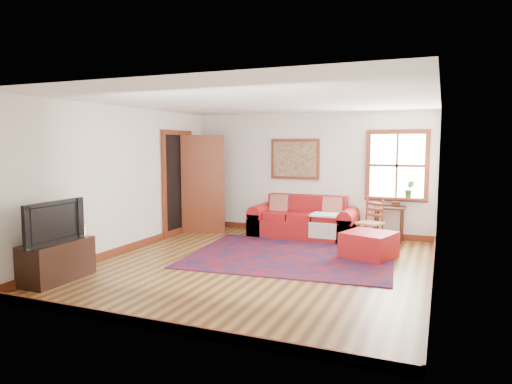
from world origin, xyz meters
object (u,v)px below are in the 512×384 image
at_px(red_ottoman, 369,245).
at_px(ladder_back_chair, 371,221).
at_px(side_table, 389,213).
at_px(media_cabinet, 57,261).
at_px(red_leather_sofa, 304,223).

distance_m(red_ottoman, ladder_back_chair, 0.97).
distance_m(side_table, ladder_back_chair, 0.56).
height_order(side_table, media_cabinet, side_table).
bearing_deg(side_table, red_ottoman, -96.61).
bearing_deg(red_ottoman, ladder_back_chair, 113.95).
distance_m(red_ottoman, media_cabinet, 4.74).
relative_size(red_leather_sofa, ladder_back_chair, 2.48).
bearing_deg(ladder_back_chair, media_cabinet, -133.65).
bearing_deg(side_table, media_cabinet, -132.26).
distance_m(red_ottoman, side_table, 1.47).
bearing_deg(red_leather_sofa, red_ottoman, -40.32).
relative_size(red_ottoman, side_table, 1.10).
bearing_deg(ladder_back_chair, red_ottoman, -83.87).
relative_size(red_leather_sofa, media_cabinet, 2.12).
bearing_deg(media_cabinet, red_ottoman, 37.62).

